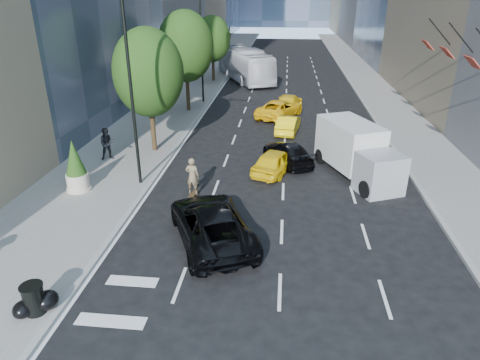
# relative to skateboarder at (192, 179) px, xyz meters

# --- Properties ---
(ground) EXTENTS (160.00, 160.00, 0.00)m
(ground) POSITION_rel_skateboarder_xyz_m (3.47, -3.00, -0.95)
(ground) COLOR black
(ground) RESTS_ON ground
(sidewalk_left) EXTENTS (6.00, 120.00, 0.15)m
(sidewalk_left) POSITION_rel_skateboarder_xyz_m (-5.53, 27.00, -0.87)
(sidewalk_left) COLOR slate
(sidewalk_left) RESTS_ON ground
(sidewalk_right) EXTENTS (4.00, 120.00, 0.15)m
(sidewalk_right) POSITION_rel_skateboarder_xyz_m (13.47, 27.00, -0.87)
(sidewalk_right) COLOR slate
(sidewalk_right) RESTS_ON ground
(lamp_near) EXTENTS (2.13, 0.22, 10.00)m
(lamp_near) POSITION_rel_skateboarder_xyz_m (-2.85, 1.00, 4.86)
(lamp_near) COLOR black
(lamp_near) RESTS_ON sidewalk_left
(lamp_far) EXTENTS (2.13, 0.22, 10.00)m
(lamp_far) POSITION_rel_skateboarder_xyz_m (-2.85, 19.00, 4.86)
(lamp_far) COLOR black
(lamp_far) RESTS_ON sidewalk_left
(tree_near) EXTENTS (4.20, 4.20, 7.46)m
(tree_near) POSITION_rel_skateboarder_xyz_m (-3.73, 6.00, 4.02)
(tree_near) COLOR black
(tree_near) RESTS_ON sidewalk_left
(tree_mid) EXTENTS (4.50, 4.50, 7.99)m
(tree_mid) POSITION_rel_skateboarder_xyz_m (-3.73, 16.00, 4.37)
(tree_mid) COLOR black
(tree_mid) RESTS_ON sidewalk_left
(tree_far) EXTENTS (3.90, 3.90, 6.92)m
(tree_far) POSITION_rel_skateboarder_xyz_m (-3.73, 29.00, 3.68)
(tree_far) COLOR black
(tree_far) RESTS_ON sidewalk_left
(traffic_signal) EXTENTS (2.48, 0.53, 5.20)m
(traffic_signal) POSITION_rel_skateboarder_xyz_m (-2.93, 37.00, 3.29)
(traffic_signal) COLOR black
(traffic_signal) RESTS_ON sidewalk_left
(facade_flags) EXTENTS (1.85, 13.30, 2.05)m
(facade_flags) POSITION_rel_skateboarder_xyz_m (14.11, 7.00, 5.24)
(facade_flags) COLOR black
(facade_flags) RESTS_ON ground
(skateboarder) EXTENTS (0.74, 0.53, 1.90)m
(skateboarder) POSITION_rel_skateboarder_xyz_m (0.00, 0.00, 0.00)
(skateboarder) COLOR brown
(skateboarder) RESTS_ON ground
(black_sedan_lincoln) EXTENTS (4.75, 6.37, 1.61)m
(black_sedan_lincoln) POSITION_rel_skateboarder_xyz_m (1.62, -4.00, -0.14)
(black_sedan_lincoln) COLOR black
(black_sedan_lincoln) RESTS_ON ground
(black_sedan_mercedes) EXTENTS (3.47, 4.74, 1.28)m
(black_sedan_mercedes) POSITION_rel_skateboarder_xyz_m (4.67, 4.97, -0.31)
(black_sedan_mercedes) COLOR black
(black_sedan_mercedes) RESTS_ON ground
(taxi_a) EXTENTS (2.89, 4.30, 1.36)m
(taxi_a) POSITION_rel_skateboarder_xyz_m (3.97, 3.50, -0.27)
(taxi_a) COLOR yellow
(taxi_a) RESTS_ON ground
(taxi_b) EXTENTS (1.90, 4.01, 1.27)m
(taxi_b) POSITION_rel_skateboarder_xyz_m (4.67, 11.00, -0.31)
(taxi_b) COLOR yellow
(taxi_b) RESTS_ON ground
(taxi_c) EXTENTS (4.21, 5.66, 1.43)m
(taxi_c) POSITION_rel_skateboarder_xyz_m (3.97, 15.00, -0.23)
(taxi_c) COLOR yellow
(taxi_c) RESTS_ON ground
(taxi_d) EXTENTS (2.61, 4.96, 1.37)m
(taxi_d) POSITION_rel_skateboarder_xyz_m (4.67, 17.32, -0.26)
(taxi_d) COLOR yellow
(taxi_d) RESTS_ON ground
(city_bus) EXTENTS (7.69, 12.95, 3.56)m
(city_bus) POSITION_rel_skateboarder_xyz_m (-0.36, 30.46, 0.83)
(city_bus) COLOR silver
(city_bus) RESTS_ON ground
(box_truck) EXTENTS (4.32, 6.30, 2.85)m
(box_truck) POSITION_rel_skateboarder_xyz_m (8.37, 3.48, 0.50)
(box_truck) COLOR silver
(box_truck) RESTS_ON ground
(pedestrian_a) EXTENTS (1.17, 1.08, 1.93)m
(pedestrian_a) POSITION_rel_skateboarder_xyz_m (-5.98, 4.13, 0.17)
(pedestrian_a) COLOR black
(pedestrian_a) RESTS_ON sidewalk_left
(pedestrian_b) EXTENTS (0.98, 0.63, 1.54)m
(pedestrian_b) POSITION_rel_skateboarder_xyz_m (-7.73, 15.00, -0.03)
(pedestrian_b) COLOR black
(pedestrian_b) RESTS_ON sidewalk_left
(trash_can) EXTENTS (0.65, 0.65, 0.97)m
(trash_can) POSITION_rel_skateboarder_xyz_m (-3.13, -9.00, -0.31)
(trash_can) COLOR black
(trash_can) RESTS_ON sidewalk_left
(planter_shrub) EXTENTS (1.10, 1.10, 2.64)m
(planter_shrub) POSITION_rel_skateboarder_xyz_m (-5.85, -0.20, 0.46)
(planter_shrub) COLOR beige
(planter_shrub) RESTS_ON sidewalk_left
(garbage_bags) EXTENTS (1.21, 1.16, 0.60)m
(garbage_bags) POSITION_rel_skateboarder_xyz_m (-3.07, -8.96, -0.51)
(garbage_bags) COLOR black
(garbage_bags) RESTS_ON sidewalk_left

